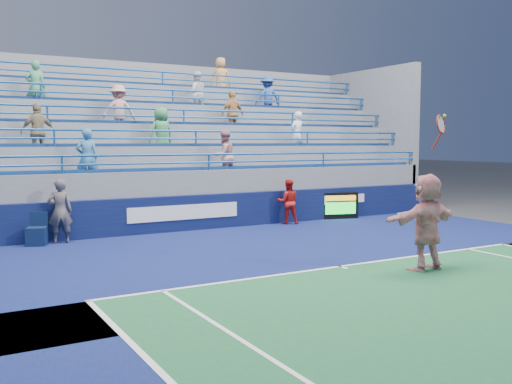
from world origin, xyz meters
TOP-DOWN VIEW (x-y plane):
  - ground at (0.00, 0.00)m, footprint 120.00×120.00m
  - sponsor_wall at (0.00, 6.50)m, footprint 18.00×0.32m
  - bleacher_stand at (-0.01, 10.27)m, footprint 18.00×5.60m
  - serve_speed_board at (4.92, 6.26)m, footprint 1.36×0.48m
  - judge_chair at (-5.32, 6.11)m, footprint 0.64×0.65m
  - tennis_player at (1.42, -1.12)m, footprint 1.95×0.69m
  - line_judge at (-4.70, 6.13)m, footprint 0.69×0.50m
  - ball_girl at (2.62, 6.11)m, footprint 0.90×0.82m

SIDE VIEW (x-z plane):
  - ground at x=0.00m, z-range 0.00..0.00m
  - judge_chair at x=-5.32m, z-range -0.16..0.72m
  - serve_speed_board at x=4.92m, z-range 0.00..0.95m
  - sponsor_wall at x=0.00m, z-range 0.00..1.10m
  - ball_girl at x=2.62m, z-range 0.00..1.50m
  - line_judge at x=-4.70m, z-range 0.00..1.76m
  - tennis_player at x=1.42m, z-range -0.62..2.71m
  - bleacher_stand at x=-0.01m, z-range -1.52..4.61m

